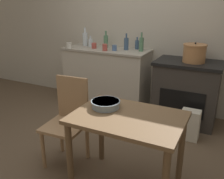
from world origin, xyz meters
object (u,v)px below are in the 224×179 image
Objects in this scene: cup_end_right at (114,48)px; flour_sack at (190,125)px; chair at (68,119)px; cup_far_right at (69,45)px; bottle_far_left at (91,43)px; bottle_left at (141,44)px; mixing_bowl_large at (106,104)px; cup_right at (94,46)px; stock_pot at (194,53)px; bottle_mid_left at (106,41)px; cup_mid_right at (105,47)px; bottle_center_left at (126,44)px; work_table at (128,129)px; stove at (186,92)px; bottle_center at (85,39)px; bottle_center_right at (137,45)px.

flour_sack is at bearing -18.84° from cup_end_right.
cup_far_right is at bearing 120.72° from chair.
bottle_far_left is 0.87m from bottle_left.
cup_right is (-1.01, 1.52, 0.21)m from mixing_bowl_large.
stock_pot is 1.11× the size of bottle_left.
bottle_mid_left is 2.63× the size of cup_mid_right.
chair is at bearing -88.65° from bottle_center_left.
work_table is 3.59× the size of bottle_mid_left.
mixing_bowl_large is (-0.25, 0.07, 0.16)m from work_table.
bottle_far_left is at bearing 44.11° from cup_far_right.
flour_sack is 4.44× the size of cup_far_right.
stove is at bearing 164.04° from stock_pot.
bottle_center_left is 0.83× the size of bottle_center.
work_table is 1.03× the size of chair.
cup_far_right is at bearing -176.17° from cup_mid_right.
bottle_left is 3.13× the size of cup_far_right.
flour_sack is (1.09, 1.01, -0.29)m from chair.
stove is at bearing 6.02° from cup_mid_right.
cup_right reaches higher than chair.
bottle_mid_left reaches higher than bottle_center_left.
cup_far_right is at bearing 170.83° from flour_sack.
flour_sack is 1.49× the size of bottle_mid_left.
bottle_left is at bearing 8.45° from cup_right.
stock_pot is at bearing -15.96° from stove.
bottle_center is (-1.76, 0.12, 0.06)m from stock_pot.
bottle_center reaches higher than work_table.
bottle_far_left is 0.42m from cup_mid_right.
cup_end_right is at bearing 113.24° from mixing_bowl_large.
bottle_far_left is at bearing -179.88° from bottle_center_left.
cup_far_right is at bearing -135.89° from bottle_far_left.
bottle_center_left reaches higher than cup_far_right.
bottle_center_right is at bearing 46.86° from bottle_center_left.
chair reaches higher than flour_sack.
bottle_far_left is at bearing -169.99° from bottle_center_right.
chair is at bearing -55.58° from cup_far_right.
bottle_center_right is at bearing 21.59° from cup_right.
bottle_center_right is 0.67m from cup_right.
chair is 1.67m from bottle_center_left.
bottle_far_left reaches higher than stove.
cup_right is at bearing -178.46° from stove.
bottle_center_left reaches higher than cup_end_right.
flour_sack is at bearing -9.17° from cup_far_right.
bottle_left is 1.11× the size of bottle_center_left.
bottle_center_left is 0.20m from cup_end_right.
stove is 1.55m from cup_right.
mixing_bowl_large is 1.84m from cup_right.
bottle_center reaches higher than flour_sack.
cup_right is at bearing 159.62° from cup_mid_right.
stock_pot is (0.06, -0.02, 0.56)m from stove.
bottle_center_left is 0.18m from bottle_center_right.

